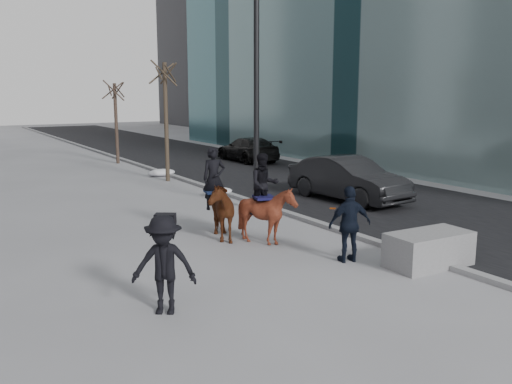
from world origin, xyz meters
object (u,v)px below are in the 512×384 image
car_near (348,179)px  mounted_right (266,208)px  planter (429,249)px  mounted_left (217,205)px

car_near → mounted_right: 6.42m
planter → mounted_right: (-2.11, 3.42, 0.55)m
mounted_left → car_near: bearing=18.2°
mounted_right → planter: bearing=-58.3°
planter → car_near: size_ratio=0.40×
mounted_right → car_near: bearing=30.3°
car_near → planter: bearing=-121.6°
planter → mounted_left: bearing=122.8°
car_near → mounted_right: bearing=-154.0°
mounted_right → mounted_left: bearing=125.9°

